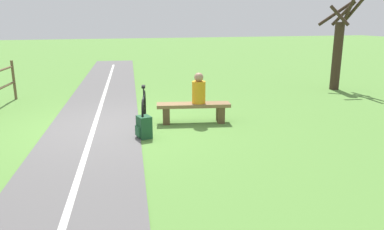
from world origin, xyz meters
TOP-DOWN VIEW (x-y plane):
  - ground_plane at (0.00, 0.00)m, footprint 80.00×80.00m
  - paved_path at (0.80, 4.00)m, footprint 5.89×36.01m
  - path_centre_line at (0.80, 4.00)m, footprint 3.54×31.82m
  - bench at (-1.93, 0.12)m, footprint 1.77×0.71m
  - person_seated at (-2.05, 0.14)m, footprint 0.37×0.37m
  - bicycle at (-0.75, 0.17)m, footprint 0.36×1.76m
  - backpack at (-0.63, 0.96)m, footprint 0.34×0.34m
  - tree_far_left at (-7.93, -2.71)m, footprint 1.23×1.29m

SIDE VIEW (x-z plane):
  - ground_plane at x=0.00m, z-range 0.00..0.00m
  - paved_path at x=0.80m, z-range 0.00..0.02m
  - path_centre_line at x=0.80m, z-range 0.02..0.02m
  - backpack at x=-0.63m, z-range 0.00..0.46m
  - bench at x=-1.93m, z-range 0.09..0.56m
  - bicycle at x=-0.75m, z-range -0.07..0.86m
  - person_seated at x=-2.05m, z-range 0.42..1.15m
  - tree_far_left at x=-7.93m, z-range -0.23..3.27m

